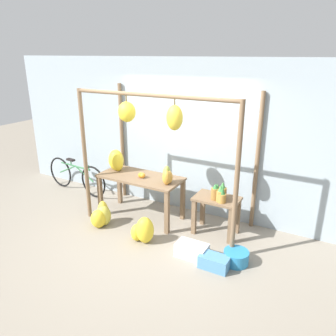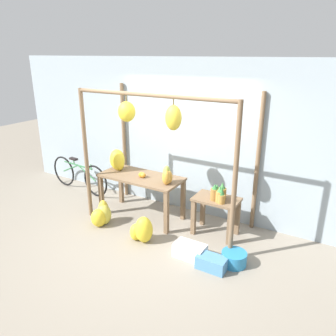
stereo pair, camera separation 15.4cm
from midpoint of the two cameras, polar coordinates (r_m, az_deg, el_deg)
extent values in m
plane|color=gray|center=(5.44, -4.63, -12.36)|extent=(20.00, 20.00, 0.00)
cube|color=#99A8B2|center=(5.99, 2.22, 5.33)|extent=(8.00, 0.08, 2.80)
cylinder|color=brown|center=(5.89, -15.00, 1.97)|extent=(0.07, 0.07, 2.31)
cylinder|color=brown|center=(4.54, 10.88, -2.95)|extent=(0.07, 0.07, 2.31)
cylinder|color=brown|center=(6.68, -8.66, 4.45)|extent=(0.07, 0.07, 2.31)
cylinder|color=brown|center=(5.52, 14.45, 0.85)|extent=(0.07, 0.07, 2.31)
cylinder|color=brown|center=(4.82, -4.07, 12.54)|extent=(2.72, 0.06, 0.06)
cylinder|color=brown|center=(5.07, -8.17, 11.89)|extent=(0.02, 0.02, 0.09)
ellipsoid|color=yellow|center=(5.10, -8.06, 9.65)|extent=(0.28, 0.25, 0.31)
cylinder|color=brown|center=(4.63, 0.19, 11.44)|extent=(0.02, 0.02, 0.08)
ellipsoid|color=gold|center=(4.66, 0.19, 8.75)|extent=(0.24, 0.22, 0.36)
cube|color=brown|center=(5.82, -5.59, -1.63)|extent=(1.50, 0.68, 0.04)
cube|color=brown|center=(6.17, -12.40, -4.77)|extent=(0.07, 0.07, 0.76)
cube|color=brown|center=(5.42, -1.00, -7.82)|extent=(0.07, 0.07, 0.76)
cube|color=brown|center=(6.57, -9.11, -2.99)|extent=(0.07, 0.07, 0.76)
cube|color=brown|center=(5.88, 1.83, -5.54)|extent=(0.07, 0.07, 0.76)
cube|color=brown|center=(5.36, 7.69, -5.34)|extent=(0.73, 0.47, 0.04)
cube|color=brown|center=(5.46, 3.73, -8.50)|extent=(0.07, 0.07, 0.61)
cube|color=brown|center=(5.26, 10.00, -9.93)|extent=(0.07, 0.07, 0.61)
cube|color=brown|center=(5.76, 5.31, -6.98)|extent=(0.07, 0.07, 0.61)
cube|color=brown|center=(5.57, 11.26, -8.26)|extent=(0.07, 0.07, 0.61)
ellipsoid|color=yellow|center=(6.07, -9.46, 1.10)|extent=(0.28, 0.27, 0.36)
ellipsoid|color=yellow|center=(6.11, -9.75, 1.36)|extent=(0.29, 0.26, 0.39)
sphere|color=orange|center=(5.73, -5.44, -1.37)|extent=(0.07, 0.07, 0.07)
sphere|color=orange|center=(5.77, -5.39, -1.22)|extent=(0.07, 0.07, 0.07)
sphere|color=orange|center=(5.73, -5.53, -1.24)|extent=(0.09, 0.09, 0.09)
sphere|color=orange|center=(5.74, -5.45, -1.23)|extent=(0.09, 0.09, 0.09)
sphere|color=orange|center=(5.72, -5.21, -1.30)|extent=(0.09, 0.09, 0.09)
cylinder|color=#B27F38|center=(5.31, 7.72, -4.50)|extent=(0.12, 0.12, 0.15)
cone|color=#428442|center=(5.26, 7.78, -3.22)|extent=(0.08, 0.08, 0.11)
cylinder|color=olive|center=(5.25, 7.36, -4.50)|extent=(0.13, 0.13, 0.19)
cone|color=#337538|center=(5.20, 7.43, -3.12)|extent=(0.09, 0.09, 0.08)
cylinder|color=#A3702D|center=(5.34, 8.64, -4.28)|extent=(0.13, 0.13, 0.17)
cone|color=#428442|center=(5.28, 8.71, -2.93)|extent=(0.09, 0.09, 0.11)
cylinder|color=#B27F38|center=(5.17, 8.56, -5.23)|extent=(0.12, 0.12, 0.14)
cone|color=#337538|center=(5.11, 8.64, -3.80)|extent=(0.08, 0.08, 0.14)
cylinder|color=#B27F38|center=(5.20, 8.25, -4.89)|extent=(0.13, 0.13, 0.18)
cone|color=#428442|center=(5.14, 8.32, -3.49)|extent=(0.09, 0.09, 0.10)
ellipsoid|color=gold|center=(5.88, -11.89, -8.09)|extent=(0.33, 0.31, 0.37)
ellipsoid|color=gold|center=(5.92, -11.96, -7.57)|extent=(0.29, 0.29, 0.43)
ellipsoid|color=yellow|center=(5.83, -12.75, -8.61)|extent=(0.36, 0.36, 0.33)
ellipsoid|color=yellow|center=(5.27, -4.89, -10.72)|extent=(0.34, 0.32, 0.44)
ellipsoid|color=yellow|center=(5.37, -6.29, -11.10)|extent=(0.23, 0.24, 0.28)
cube|color=silver|center=(4.99, 3.26, -14.13)|extent=(0.46, 0.27, 0.21)
cylinder|color=teal|center=(4.93, 10.86, -15.02)|extent=(0.36, 0.36, 0.19)
torus|color=black|center=(7.72, -18.74, -0.68)|extent=(0.68, 0.10, 0.68)
torus|color=black|center=(6.96, -13.50, -2.35)|extent=(0.68, 0.10, 0.68)
cylinder|color=#337042|center=(7.25, -16.44, 0.31)|extent=(0.88, 0.11, 0.03)
cylinder|color=#337042|center=(7.48, -17.63, -0.20)|extent=(0.53, 0.08, 0.27)
cylinder|color=#337042|center=(7.10, -15.00, -0.99)|extent=(0.53, 0.08, 0.27)
cylinder|color=#337042|center=(7.33, -17.12, 0.86)|extent=(0.02, 0.02, 0.10)
cube|color=black|center=(7.31, -17.18, 1.38)|extent=(0.21, 0.10, 0.04)
cylinder|color=#337042|center=(6.93, -14.27, 0.07)|extent=(0.02, 0.02, 0.10)
ellipsoid|color=gold|center=(5.43, -0.67, -1.61)|extent=(0.13, 0.16, 0.22)
ellipsoid|color=gold|center=(5.38, -1.11, -1.67)|extent=(0.20, 0.19, 0.25)
ellipsoid|color=#93A33D|center=(5.45, -1.03, -1.11)|extent=(0.16, 0.18, 0.30)
cube|color=#4C84B2|center=(4.79, 7.11, -15.94)|extent=(0.42, 0.24, 0.19)
camera|label=1|loc=(0.08, -90.81, -0.29)|focal=35.00mm
camera|label=2|loc=(0.08, 89.19, 0.29)|focal=35.00mm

